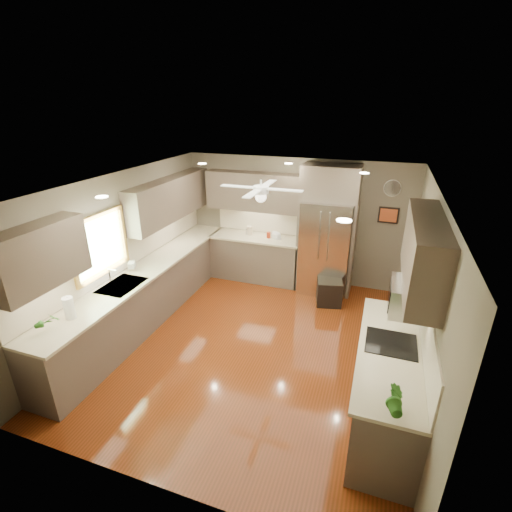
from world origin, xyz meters
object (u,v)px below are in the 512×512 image
Objects in this scene: potted_plant_left at (48,321)px; refrigerator at (327,233)px; paper_towel at (69,308)px; canister_d at (269,235)px; stool at (329,292)px; canister_b at (248,231)px; potted_plant_right at (394,400)px; bowl at (276,237)px; canister_c at (250,230)px; microwave at (409,298)px; soap_bottle at (133,264)px.

refrigerator is (2.66, 3.95, 0.10)m from potted_plant_left.
paper_towel is (-2.65, -3.63, -0.11)m from refrigerator.
refrigerator is (1.16, -0.03, 0.19)m from canister_d.
potted_plant_left is 4.54m from stool.
paper_towel reaches higher than canister_b.
potted_plant_right reaches higher than paper_towel.
bowl is 0.10× the size of refrigerator.
canister_b is 0.68× the size of canister_c.
canister_c is at bearing 176.62° from refrigerator.
stool is at bearing -69.54° from refrigerator.
refrigerator is 4.50m from paper_towel.
potted_plant_left is 0.12× the size of refrigerator.
potted_plant_left is 0.91× the size of potted_plant_right.
microwave is 2.76m from stool.
canister_d is at bearing 132.23° from microwave.
potted_plant_right is (2.81, -4.04, 0.07)m from canister_c.
refrigerator is (-1.23, 3.94, 0.09)m from potted_plant_right.
microwave is (0.10, 1.23, 0.38)m from potted_plant_right.
canister_c is at bearing 124.88° from potted_plant_right.
canister_b is 0.38× the size of paper_towel.
potted_plant_left is at bearing -129.78° from stool.
paper_towel reaches higher than potted_plant_left.
refrigerator is (1.00, -0.04, 0.22)m from bowl.
stool is (1.83, -0.61, -0.77)m from canister_b.
potted_plant_right is at bearing -54.65° from canister_b.
refrigerator is 7.49× the size of paper_towel.
soap_bottle is 3.53m from refrigerator.
paper_towel reaches higher than canister_c.
canister_b is 4.10m from microwave.
stool is at bearing 106.78° from potted_plant_right.
soap_bottle is at bearing -142.20° from refrigerator.
microwave reaches higher than canister_b.
potted_plant_right reaches higher than canister_d.
potted_plant_right is (2.86, -4.03, 0.09)m from canister_b.
potted_plant_right reaches higher than soap_bottle.
soap_bottle reaches higher than bowl.
canister_c is at bearing 4.37° from canister_b.
canister_b is at bearing 62.91° from soap_bottle.
microwave is (3.99, 1.25, 0.40)m from potted_plant_left.
soap_bottle reaches higher than stool.
canister_c is 1.60m from refrigerator.
soap_bottle reaches higher than canister_d.
microwave is (2.96, -2.80, 0.47)m from canister_b.
canister_b is 4.17m from potted_plant_left.
canister_c is 0.59m from bowl.
microwave reaches higher than canister_d.
microwave is at bearing -43.88° from canister_c.
paper_towel is (-1.02, -3.72, 0.07)m from canister_b.
potted_plant_left is at bearing -112.56° from bowl.
soap_bottle reaches higher than canister_b.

